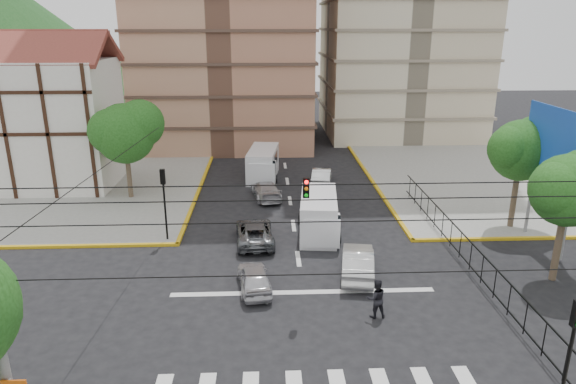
{
  "coord_description": "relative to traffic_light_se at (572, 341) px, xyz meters",
  "views": [
    {
      "loc": [
        -1.7,
        -21.22,
        12.58
      ],
      "look_at": [
        -0.58,
        4.91,
        4.0
      ],
      "focal_mm": 32.0,
      "sensor_mm": 36.0,
      "label": 1
    }
  ],
  "objects": [
    {
      "name": "car_grey_mid_left",
      "position": [
        -10.29,
        15.23,
        -2.46
      ],
      "size": [
        2.5,
        4.84,
        1.31
      ],
      "primitive_type": "imported",
      "rotation": [
        0.0,
        0.0,
        3.21
      ],
      "color": "#55585C",
      "rests_on": "ground"
    },
    {
      "name": "pedestrian_crosswalk",
      "position": [
        -4.7,
        6.65,
        -2.19
      ],
      "size": [
        0.98,
        0.81,
        1.85
      ],
      "primitive_type": "imported",
      "rotation": [
        0.0,
        0.0,
        3.27
      ],
      "color": "black",
      "rests_on": "ground"
    },
    {
      "name": "van_left_lane",
      "position": [
        -9.83,
        28.62,
        -1.88
      ],
      "size": [
        2.82,
        5.82,
        2.52
      ],
      "rotation": [
        0.0,
        0.0,
        -0.12
      ],
      "color": "silver",
      "rests_on": "ground"
    },
    {
      "name": "car_white_front_right",
      "position": [
        -4.81,
        10.72,
        -2.36
      ],
      "size": [
        2.32,
        4.75,
        1.5
      ],
      "primitive_type": "imported",
      "rotation": [
        0.0,
        0.0,
        2.98
      ],
      "color": "silver",
      "rests_on": "ground"
    },
    {
      "name": "car_white_rear_right",
      "position": [
        -5.0,
        26.82,
        -2.42
      ],
      "size": [
        2.15,
        4.41,
        1.39
      ],
      "primitive_type": "imported",
      "rotation": [
        0.0,
        0.0,
        2.98
      ],
      "color": "white",
      "rests_on": "ground"
    },
    {
      "name": "tree_park_a",
      "position": [
        5.28,
        9.81,
        1.9
      ],
      "size": [
        4.41,
        3.6,
        6.83
      ],
      "color": "#473828",
      "rests_on": "ground"
    },
    {
      "name": "tree_tudor",
      "position": [
        -19.7,
        23.81,
        2.11
      ],
      "size": [
        5.39,
        4.4,
        7.43
      ],
      "color": "#473828",
      "rests_on": "ground"
    },
    {
      "name": "tudor_building",
      "position": [
        -26.8,
        27.8,
        2.14
      ],
      "size": [
        10.8,
        8.05,
        12.23
      ],
      "color": "silver",
      "rests_on": "ground"
    },
    {
      "name": "billboard",
      "position": [
        6.65,
        13.8,
        2.89
      ],
      "size": [
        0.36,
        6.2,
        8.1
      ],
      "color": "slate",
      "rests_on": "ground"
    },
    {
      "name": "tree_park_c",
      "position": [
        6.29,
        16.81,
        2.22
      ],
      "size": [
        4.65,
        3.8,
        7.25
      ],
      "color": "#473828",
      "rests_on": "ground"
    },
    {
      "name": "ground",
      "position": [
        -7.8,
        7.8,
        -3.11
      ],
      "size": [
        160.0,
        160.0,
        0.0
      ],
      "primitive_type": "plane",
      "color": "black",
      "rests_on": "ground"
    },
    {
      "name": "sidewalk_nw",
      "position": [
        -27.8,
        27.8,
        -3.04
      ],
      "size": [
        26.0,
        26.0,
        0.15
      ],
      "primitive_type": "cube",
      "color": "gray",
      "rests_on": "ground"
    },
    {
      "name": "car_silver_front_left",
      "position": [
        -10.2,
        9.42,
        -2.48
      ],
      "size": [
        1.99,
        3.91,
        1.27
      ],
      "primitive_type": "imported",
      "rotation": [
        0.0,
        0.0,
        3.28
      ],
      "color": "silver",
      "rests_on": "ground"
    },
    {
      "name": "sidewalk_ne",
      "position": [
        12.2,
        27.8,
        -3.04
      ],
      "size": [
        26.0,
        26.0,
        0.15
      ],
      "primitive_type": "cube",
      "color": "gray",
      "rests_on": "ground"
    },
    {
      "name": "traffic_light_se",
      "position": [
        0.0,
        0.0,
        0.0
      ],
      "size": [
        0.28,
        0.22,
        4.4
      ],
      "color": "black",
      "rests_on": "ground"
    },
    {
      "name": "traffic_light_hanging",
      "position": [
        -7.8,
        5.76,
        2.79
      ],
      "size": [
        18.0,
        9.12,
        0.92
      ],
      "color": "black",
      "rests_on": "ground"
    },
    {
      "name": "traffic_light_nw",
      "position": [
        -15.6,
        15.6,
        0.0
      ],
      "size": [
        0.28,
        0.22,
        4.4
      ],
      "color": "black",
      "rests_on": "ground"
    },
    {
      "name": "park_fence",
      "position": [
        1.2,
        12.3,
        -3.11
      ],
      "size": [
        0.1,
        22.5,
        1.66
      ],
      "primitive_type": null,
      "color": "black",
      "rests_on": "ground"
    },
    {
      "name": "car_silver_rear_left",
      "position": [
        -9.58,
        23.44,
        -2.46
      ],
      "size": [
        2.58,
        4.75,
        1.31
      ],
      "primitive_type": "imported",
      "rotation": [
        0.0,
        0.0,
        3.32
      ],
      "color": "#BAB9BE",
      "rests_on": "ground"
    },
    {
      "name": "car_darkgrey_mid_right",
      "position": [
        -5.71,
        22.24,
        -2.44
      ],
      "size": [
        1.74,
        3.98,
        1.34
      ],
      "primitive_type": "imported",
      "rotation": [
        0.0,
        0.0,
        3.1
      ],
      "color": "#262628",
      "rests_on": "ground"
    },
    {
      "name": "van_right_lane",
      "position": [
        -6.3,
        16.2,
        -1.9
      ],
      "size": [
        2.7,
        5.72,
        2.49
      ],
      "rotation": [
        0.0,
        0.0,
        -0.1
      ],
      "color": "silver",
      "rests_on": "ground"
    },
    {
      "name": "stop_line",
      "position": [
        -7.8,
        9.0,
        -3.11
      ],
      "size": [
        13.0,
        0.4,
        0.01
      ],
      "primitive_type": "cube",
      "color": "silver",
      "rests_on": "ground"
    }
  ]
}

